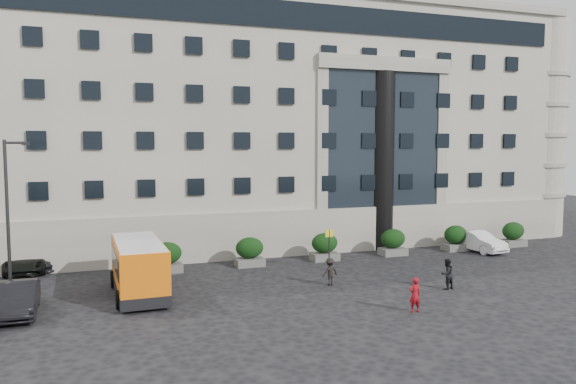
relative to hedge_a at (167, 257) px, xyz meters
name	(u,v)px	position (x,y,z in m)	size (l,w,h in m)	color
ground	(268,300)	(4.00, -7.80, -0.93)	(120.00, 120.00, 0.00)	black
civic_building	(258,130)	(10.00, 14.20, 8.07)	(44.00, 24.00, 18.00)	gray
entrance_column	(382,161)	(16.00, 2.50, 5.57)	(1.80, 1.80, 13.00)	black
hedge_a	(167,257)	(0.00, 0.00, 0.00)	(1.80, 1.26, 1.84)	#52514F
hedge_b	(250,252)	(5.20, 0.00, 0.00)	(1.80, 1.26, 1.84)	#52514F
hedge_c	(325,247)	(10.40, 0.00, 0.00)	(1.80, 1.26, 1.84)	#52514F
hedge_d	(393,242)	(15.60, 0.00, 0.00)	(1.80, 1.26, 1.84)	#52514F
hedge_e	(456,238)	(20.80, 0.00, 0.00)	(1.80, 1.26, 1.84)	#52514F
hedge_f	(513,234)	(26.00, 0.00, 0.00)	(1.80, 1.26, 1.84)	#52514F
street_lamp	(9,216)	(-7.94, -4.80, 3.44)	(1.16, 0.18, 8.00)	#262628
bus_stop_sign	(329,243)	(9.50, -2.80, 0.80)	(0.50, 0.08, 2.52)	#262628
minibus	(139,266)	(-2.04, -4.76, 0.62)	(2.67, 6.77, 2.81)	orange
parked_car_b	(19,299)	(-7.50, -6.31, -0.19)	(1.57, 4.51, 1.49)	black
parked_car_c	(38,255)	(-7.50, 4.18, -0.16)	(2.15, 5.28, 1.53)	black
parked_car_d	(27,260)	(-8.05, 3.06, -0.23)	(2.31, 5.02, 1.40)	black
white_taxi	(478,241)	(22.13, -0.80, -0.19)	(1.56, 4.49, 1.48)	silver
pedestrian_a	(415,295)	(9.77, -12.06, -0.11)	(0.60, 0.39, 1.64)	maroon
pedestrian_b	(447,274)	(13.65, -9.04, -0.10)	(0.81, 0.63, 1.67)	black
pedestrian_c	(330,272)	(8.07, -6.19, -0.17)	(0.98, 0.56, 1.52)	black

